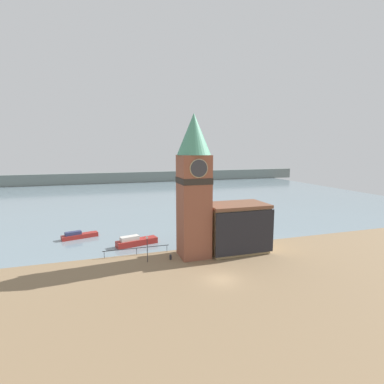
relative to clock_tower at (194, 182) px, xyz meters
name	(u,v)px	position (x,y,z in m)	size (l,w,h in m)	color
ground_plane	(221,279)	(0.67, -8.92, -11.30)	(160.00, 160.00, 0.00)	#846B4C
water	(140,195)	(0.67, 63.43, -11.30)	(160.00, 120.00, 0.00)	gray
far_shoreline	(128,177)	(0.67, 103.43, -8.80)	(180.00, 3.00, 5.00)	slate
pier_railing	(136,249)	(-8.25, 3.18, -10.35)	(10.18, 0.08, 1.09)	#232328
clock_tower	(194,182)	(0.00, 0.00, 0.00)	(4.96, 4.96, 21.28)	brown
pier_building	(237,227)	(7.19, 0.11, -7.45)	(9.54, 6.27, 7.66)	tan
boat_near	(136,241)	(-7.80, 7.87, -10.64)	(7.21, 3.40, 1.73)	maroon
boat_far	(79,235)	(-17.20, 15.04, -10.78)	(6.49, 3.11, 1.38)	maroon
mooring_bollard_near	(171,257)	(-3.74, -0.36, -10.89)	(0.36, 0.36, 0.77)	#2D2D33
lamp_post	(147,244)	(-7.14, -0.30, -8.63)	(0.32, 0.32, 3.81)	#2D2D33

